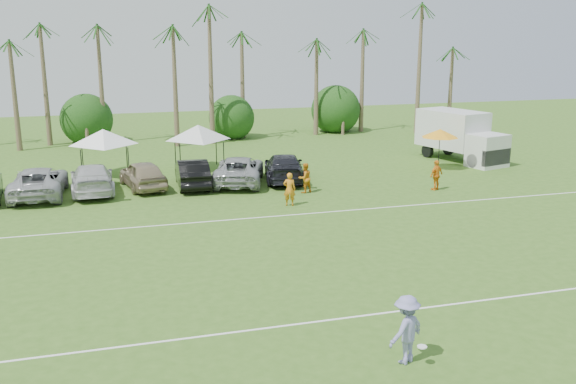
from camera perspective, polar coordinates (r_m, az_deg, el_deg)
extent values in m
plane|color=#39601D|center=(18.58, 0.52, -14.51)|extent=(120.00, 120.00, 0.00)
cube|color=white|center=(20.29, -1.14, -11.91)|extent=(80.00, 0.10, 0.01)
cube|color=white|center=(31.29, -6.87, -2.60)|extent=(80.00, 0.10, 0.01)
cone|color=brown|center=(54.28, -24.14, 8.64)|extent=(0.44, 0.44, 10.00)
cone|color=brown|center=(53.85, -19.93, 9.52)|extent=(0.44, 0.44, 11.00)
cone|color=brown|center=(53.87, -15.52, 8.23)|extent=(0.44, 0.44, 8.00)
cone|color=brown|center=(54.03, -11.26, 9.02)|extent=(0.44, 0.44, 9.00)
cone|color=brown|center=(54.49, -7.04, 9.74)|extent=(0.44, 0.44, 10.00)
cone|color=brown|center=(55.23, -2.89, 10.40)|extent=(0.44, 0.44, 11.00)
cone|color=brown|center=(56.70, 2.11, 8.98)|extent=(0.44, 0.44, 8.00)
cone|color=brown|center=(58.42, 6.84, 9.53)|extent=(0.44, 0.44, 9.00)
cone|color=brown|center=(60.50, 11.29, 9.98)|extent=(0.44, 0.44, 10.00)
cone|color=brown|center=(62.41, 14.63, 10.38)|extent=(0.44, 0.44, 11.00)
cylinder|color=brown|center=(55.27, -17.40, 4.78)|extent=(0.30, 0.30, 1.40)
sphere|color=#153D11|center=(55.11, -17.48, 5.91)|extent=(4.00, 4.00, 4.00)
cylinder|color=brown|center=(56.28, -5.06, 5.52)|extent=(0.30, 0.30, 1.40)
sphere|color=#153D11|center=(56.13, -5.08, 6.63)|extent=(4.00, 4.00, 4.00)
cylinder|color=brown|center=(59.00, 4.56, 5.91)|extent=(0.30, 0.30, 1.40)
sphere|color=#153D11|center=(58.86, 4.58, 6.97)|extent=(4.00, 4.00, 4.00)
imported|color=orange|center=(33.71, 0.13, 0.25)|extent=(0.76, 0.62, 1.78)
imported|color=orange|center=(36.50, 1.51, 1.25)|extent=(1.00, 0.89, 1.71)
imported|color=orange|center=(38.08, 13.05, 1.47)|extent=(1.12, 0.81, 1.77)
cube|color=silver|center=(47.86, 14.37, 5.45)|extent=(3.83, 5.39, 2.65)
cube|color=silver|center=(45.75, 17.31, 3.53)|extent=(2.85, 2.48, 2.22)
cube|color=black|center=(45.30, 18.03, 2.97)|extent=(2.43, 0.94, 1.06)
cube|color=#E5590C|center=(48.89, 15.44, 4.98)|extent=(0.46, 1.64, 0.95)
cylinder|color=black|center=(45.23, 16.16, 2.68)|extent=(0.56, 1.00, 0.95)
cylinder|color=black|center=(46.79, 17.93, 2.91)|extent=(0.56, 1.00, 0.95)
cylinder|color=black|center=(48.28, 12.30, 3.59)|extent=(0.56, 1.00, 0.95)
cylinder|color=black|center=(49.75, 14.08, 3.79)|extent=(0.56, 1.00, 0.95)
cylinder|color=black|center=(41.15, -17.87, 2.23)|extent=(0.06, 0.06, 2.00)
cylinder|color=black|center=(41.15, -13.98, 2.49)|extent=(0.06, 0.06, 2.00)
cylinder|color=black|center=(43.90, -17.80, 2.93)|extent=(0.06, 0.06, 2.00)
cylinder|color=black|center=(43.90, -14.15, 3.18)|extent=(0.06, 0.06, 2.00)
pyramid|color=white|center=(42.18, -16.13, 5.39)|extent=(4.32, 4.32, 1.00)
cylinder|color=black|center=(41.56, -9.55, 2.83)|extent=(0.06, 0.06, 2.01)
cylinder|color=black|center=(41.97, -5.73, 3.06)|extent=(0.06, 0.06, 2.01)
cylinder|color=black|center=(44.32, -9.99, 3.50)|extent=(0.06, 0.06, 2.01)
cylinder|color=black|center=(44.70, -6.39, 3.71)|extent=(0.06, 0.06, 2.01)
pyramid|color=silver|center=(42.80, -8.01, 5.94)|extent=(4.35, 4.35, 1.01)
cylinder|color=black|center=(43.89, 13.28, 3.53)|extent=(0.05, 0.05, 2.45)
cone|color=orange|center=(43.70, 13.36, 5.10)|extent=(2.45, 2.45, 0.56)
imported|color=#8383BA|center=(18.21, 10.47, -11.92)|extent=(1.45, 1.21, 1.95)
cylinder|color=white|center=(18.24, 11.83, -13.31)|extent=(0.27, 0.27, 0.03)
imported|color=#AAAAAC|center=(38.23, -21.27, 0.84)|extent=(3.00, 6.06, 1.65)
imported|color=silver|center=(38.15, -17.02, 1.15)|extent=(2.48, 5.77, 1.65)
imported|color=gray|center=(38.50, -12.79, 1.53)|extent=(2.84, 5.14, 1.65)
imported|color=black|center=(38.38, -8.52, 1.69)|extent=(1.95, 5.09, 1.65)
imported|color=#9B9D9F|center=(38.89, -4.38, 1.96)|extent=(4.32, 6.49, 1.65)
imported|color=black|center=(39.56, -0.35, 2.21)|extent=(3.49, 6.07, 1.65)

